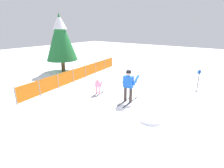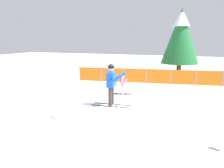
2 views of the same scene
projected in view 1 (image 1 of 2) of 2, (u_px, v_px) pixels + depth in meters
ground_plane at (125, 100)px, 9.82m from camera, size 60.00×60.00×0.00m
skier_adult at (129, 83)px, 9.36m from camera, size 1.75×0.81×1.83m
skier_child at (98, 85)px, 10.58m from camera, size 0.99×0.54×1.03m
safety_fence at (79, 73)px, 13.41m from camera, size 10.42×1.66×1.07m
conifer_far at (61, 36)px, 15.21m from camera, size 2.73×2.73×5.06m
trail_marker at (199, 77)px, 11.56m from camera, size 0.22×0.20×1.28m
snow_mound at (152, 119)px, 7.84m from camera, size 1.31×1.12×0.52m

